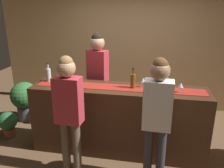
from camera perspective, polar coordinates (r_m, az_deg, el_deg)
name	(u,v)px	position (r m, az deg, el deg)	size (l,w,h in m)	color
ground_plane	(118,149)	(3.84, 1.48, -15.76)	(10.00, 10.00, 0.00)	brown
back_wall	(133,42)	(5.12, 5.13, 10.35)	(6.00, 0.12, 2.90)	tan
bar_counter	(118,120)	(3.58, 1.55, -8.82)	(2.60, 0.60, 1.04)	#3D2314
counter_runner_cloth	(119,87)	(3.37, 1.63, -0.86)	(2.47, 0.28, 0.01)	maroon
wine_bottle_amber	(133,81)	(3.33, 5.24, 0.83)	(0.07, 0.07, 0.30)	brown
wine_bottle_clear	(49,75)	(3.75, -15.47, 2.25)	(0.07, 0.07, 0.30)	#B2C6C1
wine_glass_near_customer	(159,82)	(3.33, 11.62, 0.39)	(0.07, 0.07, 0.14)	silver
wine_glass_mid_counter	(143,81)	(3.38, 7.78, 0.86)	(0.07, 0.07, 0.14)	silver
wine_glass_far_end	(181,86)	(3.27, 16.73, -0.36)	(0.07, 0.07, 0.14)	silver
bartender	(98,72)	(3.99, -3.56, 3.01)	(0.38, 0.27, 1.77)	#26262B
customer_sipping	(157,110)	(2.79, 11.20, -6.36)	(0.35, 0.23, 1.64)	#33333D
customer_browsing	(69,105)	(2.95, -10.73, -5.16)	(0.35, 0.23, 1.63)	brown
potted_plant_tall	(25,98)	(4.88, -20.87, -3.34)	(0.54, 0.54, 0.78)	#4C4C51
potted_plant_small	(8,123)	(4.41, -24.42, -8.76)	(0.32, 0.32, 0.47)	brown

